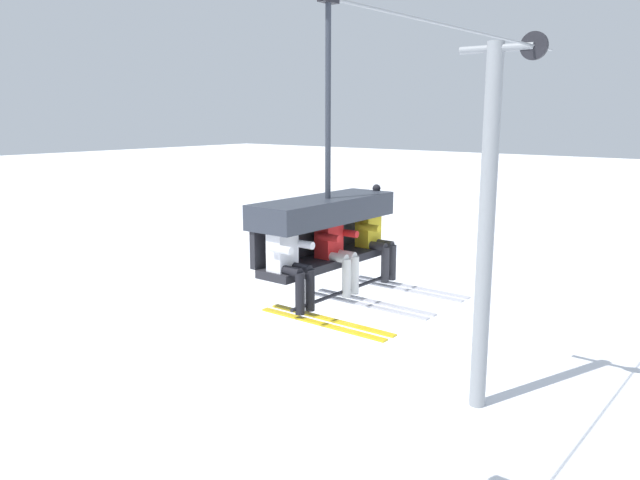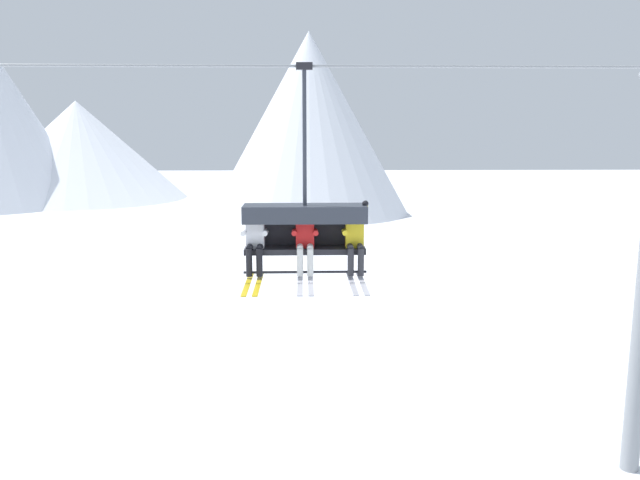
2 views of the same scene
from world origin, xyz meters
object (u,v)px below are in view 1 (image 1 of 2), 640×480
at_px(chairlift_chair, 323,219).
at_px(skier_white, 291,258).
at_px(lift_tower_far, 487,223).
at_px(skier_yellow, 376,234).
at_px(skier_red, 337,246).

relative_size(chairlift_chair, skier_white, 2.11).
bearing_deg(chairlift_chair, lift_tower_far, 6.05).
xyz_separation_m(lift_tower_far, chairlift_chair, (-6.69, -0.71, 1.04)).
distance_m(skier_white, skier_yellow, 1.76).
height_order(lift_tower_far, skier_white, lift_tower_far).
distance_m(lift_tower_far, chairlift_chair, 6.80).
relative_size(lift_tower_far, chairlift_chair, 2.30).
xyz_separation_m(chairlift_chair, skier_white, (-0.88, -0.22, -0.32)).
bearing_deg(skier_white, skier_red, 0.00).
xyz_separation_m(lift_tower_far, skier_red, (-6.69, -0.93, 0.72)).
distance_m(lift_tower_far, skier_yellow, 5.92).
bearing_deg(lift_tower_far, chairlift_chair, -173.95).
bearing_deg(lift_tower_far, skier_white, -172.99).
distance_m(skier_white, skier_red, 0.88).
height_order(lift_tower_far, skier_yellow, lift_tower_far).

